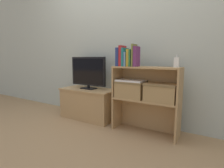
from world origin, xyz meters
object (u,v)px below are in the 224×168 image
Objects in this scene: book_teal at (125,57)px; book_olive at (134,55)px; book_skyblue at (127,59)px; book_navy at (119,57)px; tv_stand at (89,103)px; book_forest at (132,58)px; tv at (88,72)px; storage_basket_left at (131,89)px; baby_monitor at (176,62)px; storage_basket_right at (161,92)px; book_plum at (137,57)px; book_mustard at (129,58)px; laptop at (131,80)px; book_crimson at (122,56)px.

book_olive reaches higher than book_teal.
book_teal reaches higher than book_skyblue.
tv_stand is at bearing 171.03° from book_navy.
book_navy is 0.17m from book_forest.
book_forest is (0.09, 0.00, -0.01)m from book_teal.
book_navy is at bearing 180.00° from book_forest.
storage_basket_left is (0.73, -0.07, -0.17)m from tv.
book_olive reaches higher than baby_monitor.
book_skyblue is 0.86× the size of book_forest.
tv is 2.31× the size of book_olive.
baby_monitor is (1.25, -0.06, 0.16)m from tv.
tv_stand is at bearing 176.03° from storage_basket_right.
book_mustard is at bearing 180.00° from book_plum.
laptop is (0.00, -0.00, 0.10)m from storage_basket_left.
book_navy reaches higher than storage_basket_left.
tv is 1.78× the size of laptop.
book_teal is (0.65, -0.09, 0.21)m from tv.
book_navy is 0.67× the size of laptop.
book_olive is (0.12, -0.00, 0.02)m from book_teal.
book_crimson reaches higher than tv_stand.
book_skyblue reaches higher than laptop.
book_navy is 0.32m from laptop.
storage_basket_left is (0.05, 0.01, -0.36)m from book_skyblue.
book_forest is (0.75, -0.09, 0.67)m from tv_stand.
book_teal is 0.95× the size of book_plum.
tv is 1.70× the size of storage_basket_right.
book_plum is 0.66× the size of storage_basket_left.
book_plum is (0.03, 0.00, -0.01)m from book_olive.
tv is at bearing 171.18° from book_navy.
book_olive is at bearing -0.00° from book_navy.
storage_basket_right is at bearing 0.00° from storage_basket_left.
book_mustard is (0.10, 0.00, -0.02)m from book_crimson.
book_olive is 1.12× the size of book_plum.
laptop is at bearing 5.14° from book_navy.
book_navy is 0.97× the size of book_plum.
book_mustard reaches higher than storage_basket_right.
tv is 0.75m from storage_basket_left.
storage_basket_left is 0.37m from storage_basket_right.
book_navy is 0.64× the size of storage_basket_left.
book_plum is 0.49m from storage_basket_right.
book_plum is at bearing -6.42° from tv_stand.
tv is at bearing 173.21° from book_forest.
laptop reaches higher than storage_basket_left.
book_forest reaches higher than baby_monitor.
tv is 3.02× the size of book_forest.
baby_monitor is at bearing -2.82° from tv_stand.
book_plum is (0.09, 0.00, 0.01)m from book_mustard.
tv_stand is 3.39× the size of book_crimson.
book_navy reaches higher than book_teal.
book_skyblue is 0.36m from storage_basket_left.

